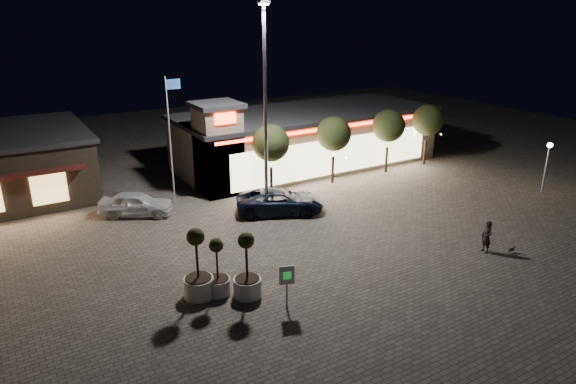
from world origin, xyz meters
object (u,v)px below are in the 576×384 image
white_sedan (136,204)px  planter_mid (198,276)px  valet_sign (287,279)px  planter_left (247,277)px  pickup_truck (280,201)px  pedestrian (487,237)px

white_sedan → planter_mid: size_ratio=1.34×
valet_sign → white_sedan: bearing=100.9°
valet_sign → planter_left: bearing=120.2°
planter_left → valet_sign: size_ratio=1.56×
pickup_truck → pedestrian: pedestrian is taller
pickup_truck → planter_mid: bearing=154.3°
pickup_truck → pedestrian: 11.87m
white_sedan → valet_sign: size_ratio=2.24×
planter_left → planter_mid: bearing=150.1°
planter_left → valet_sign: bearing=-59.8°
pickup_truck → planter_left: (-6.04, -7.56, 0.19)m
valet_sign → pickup_truck: bearing=61.3°
pedestrian → planter_mid: 14.61m
planter_left → planter_mid: size_ratio=0.93×
white_sedan → valet_sign: 13.60m
planter_left → valet_sign: 1.99m
pedestrian → planter_left: 12.60m
valet_sign → planter_mid: bearing=135.7°
pickup_truck → white_sedan: size_ratio=1.23×
planter_mid → valet_sign: (2.80, -2.73, 0.36)m
planter_mid → valet_sign: 3.93m
pickup_truck → planter_mid: (-7.86, -6.51, 0.26)m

